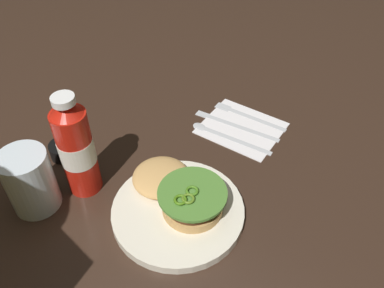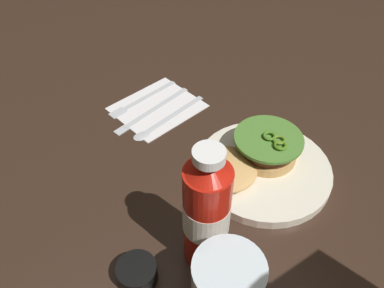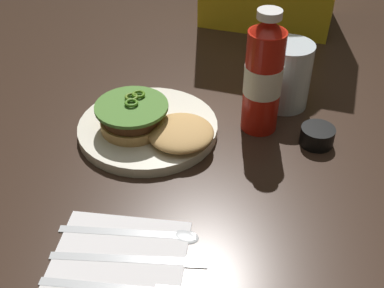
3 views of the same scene
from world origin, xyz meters
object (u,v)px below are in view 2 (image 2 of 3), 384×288
Objects in this scene: dinner_plate at (263,169)px; condiment_cup at (137,273)px; ketchup_bottle at (206,213)px; napkin at (157,107)px; burger_sandwich at (252,155)px; butter_knife at (148,111)px; spoon_utensil at (161,122)px; fork_utensil at (138,100)px.

dinner_plate is 0.29m from condiment_cup.
napkin is at bearing -108.12° from ketchup_bottle.
burger_sandwich is 0.94× the size of ketchup_bottle.
butter_knife is at bearing -70.68° from dinner_plate.
dinner_plate is at bearing 109.32° from butter_knife.
napkin is 0.90× the size of spoon_utensil.
ketchup_bottle reaches higher than dinner_plate.
spoon_utensil is (0.07, -0.20, -0.03)m from burger_sandwich.
butter_knife is (0.09, -0.26, -0.00)m from dinner_plate.
ketchup_bottle is 1.13× the size of spoon_utensil.
spoon_utensil is at bearing 67.71° from napkin.
condiment_cup is at bearing -10.07° from ketchup_bottle.
napkin is 0.96× the size of fork_utensil.
burger_sandwich is at bearing 107.92° from butter_knife.
spoon_utensil is (-0.20, -0.28, -0.01)m from condiment_cup.
dinner_plate is 1.27× the size of spoon_utensil.
napkin is 0.85× the size of butter_knife.
butter_knife is (0.03, 0.01, 0.00)m from napkin.
butter_knife is at bearing -104.51° from ketchup_bottle.
ketchup_bottle reaches higher than butter_knife.
napkin is (0.07, -0.27, -0.01)m from dinner_plate.
condiment_cup reaches higher than spoon_utensil.
fork_utensil is (0.03, -0.04, 0.00)m from napkin.
dinner_plate is 1.19× the size of butter_knife.
butter_knife is at bearing 14.58° from napkin.
ketchup_bottle reaches higher than burger_sandwich.
butter_knife is (-0.00, 0.05, 0.00)m from fork_utensil.
burger_sandwich is 3.57× the size of condiment_cup.
burger_sandwich is (0.01, -0.02, 0.03)m from dinner_plate.
ketchup_bottle is 0.38m from napkin.
fork_utensil is at bearing -57.15° from napkin.
fork_utensil and spoon_utensil have the same top height.
fork_utensil is at bearing -117.34° from condiment_cup.
burger_sandwich is 1.07× the size of spoon_utensil.
ketchup_bottle reaches higher than spoon_utensil.
burger_sandwich is at bearing 105.31° from fork_utensil.
dinner_plate is 0.28m from napkin.
dinner_plate is 1.40× the size of napkin.
dinner_plate is at bearing -156.84° from ketchup_bottle.
ketchup_bottle is 0.36m from butter_knife.
dinner_plate is at bearing -168.31° from condiment_cup.
fork_utensil is 0.05m from butter_knife.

